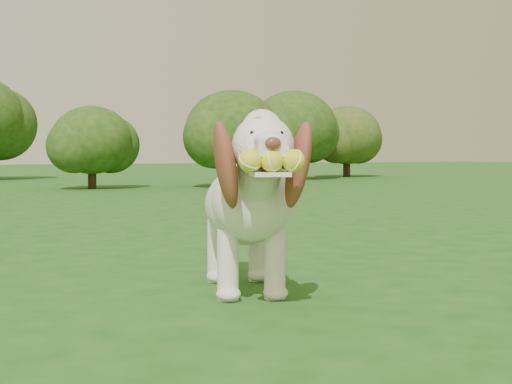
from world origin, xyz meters
name	(u,v)px	position (x,y,z in m)	size (l,w,h in m)	color
ground	(262,289)	(0.00, 0.00, 0.00)	(80.00, 80.00, 0.00)	#1A4B15
dog	(247,199)	(-0.10, -0.07, 0.38)	(0.60, 1.08, 0.71)	silver
shrub_h	(347,135)	(8.99, 12.14, 1.04)	(1.71, 1.71, 1.78)	#382314
shrub_f	(294,127)	(6.82, 11.10, 1.17)	(1.91, 1.91, 1.98)	#382314
shrub_c	(92,140)	(1.68, 8.91, 0.79)	(1.30, 1.30, 1.35)	#382314
shrub_d	(232,130)	(3.99, 8.45, 0.98)	(1.61, 1.61, 1.66)	#382314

